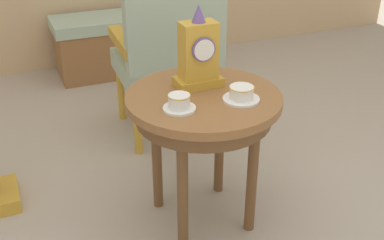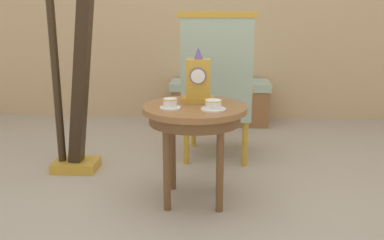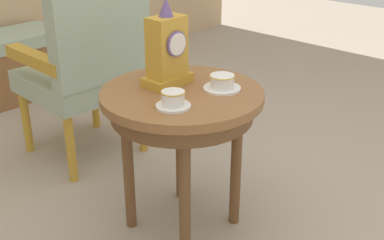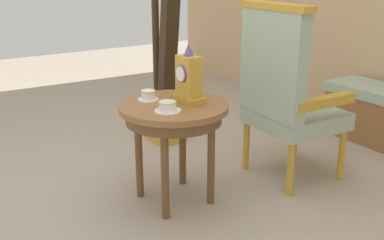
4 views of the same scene
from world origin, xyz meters
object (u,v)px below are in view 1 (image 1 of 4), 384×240
Objects in this scene: side_table at (203,113)px; armchair at (169,39)px; mantel_clock at (199,54)px; teacup_left at (179,102)px; teacup_right at (241,94)px; window_bench at (122,43)px.

armchair reaches higher than side_table.
mantel_clock is 0.29× the size of armchair.
side_table is 0.76m from armchair.
teacup_left reaches higher than teacup_right.
teacup_right is (0.11, -0.10, 0.11)m from side_table.
mantel_clock is 0.33× the size of window_bench.
side_table is 0.19m from teacup_left.
mantel_clock reaches higher than window_bench.
window_bench is at bearing 88.75° from armchair.
mantel_clock is (-0.09, 0.19, 0.11)m from teacup_right.
teacup_left is 0.12× the size of window_bench.
armchair is at bearing 71.92° from teacup_left.
mantel_clock reaches higher than teacup_right.
teacup_left is (-0.14, -0.08, 0.11)m from side_table.
teacup_left is 0.25m from teacup_right.
teacup_right is (0.25, -0.02, -0.00)m from teacup_left.
teacup_right is at bearing -43.39° from side_table.
window_bench is at bearing 81.43° from teacup_left.
side_table is 5.06× the size of teacup_left.
mantel_clock is 0.68m from armchair.
window_bench is (0.14, 1.77, -0.52)m from mantel_clock.
teacup_left is at bearing -131.76° from mantel_clock.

